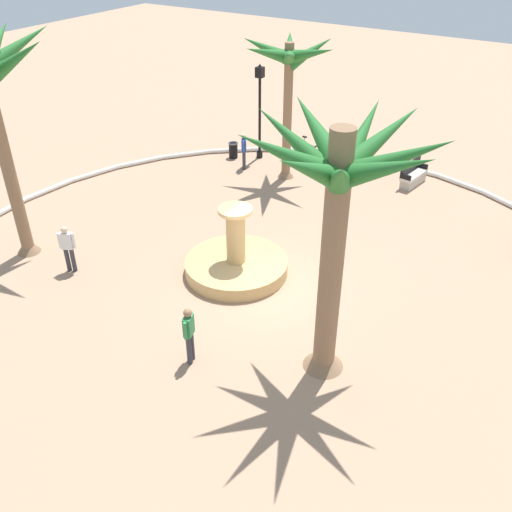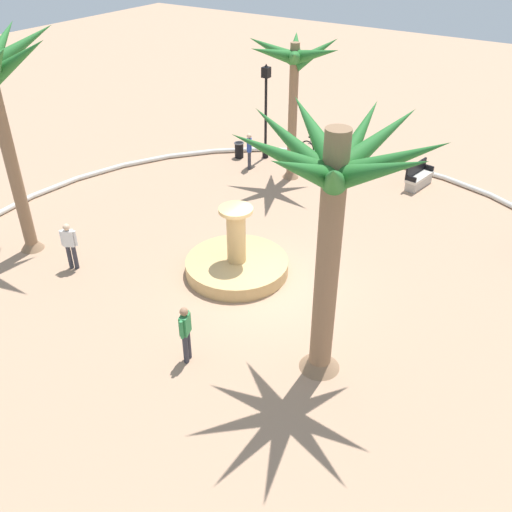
% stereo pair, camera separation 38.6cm
% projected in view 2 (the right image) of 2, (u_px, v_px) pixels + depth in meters
% --- Properties ---
extents(ground_plane, '(80.00, 80.00, 0.00)m').
position_uv_depth(ground_plane, '(264.00, 288.00, 17.47)').
color(ground_plane, tan).
extents(plaza_curb, '(22.40, 22.40, 0.20)m').
position_uv_depth(plaza_curb, '(264.00, 285.00, 17.41)').
color(plaza_curb, silver).
rests_on(plaza_curb, ground).
extents(fountain, '(3.30, 3.30, 2.32)m').
position_uv_depth(fountain, '(237.00, 263.00, 18.02)').
color(fountain, tan).
rests_on(fountain, ground).
extents(palm_tree_near_fountain, '(4.11, 3.89, 5.84)m').
position_uv_depth(palm_tree_near_fountain, '(294.00, 68.00, 21.80)').
color(palm_tree_near_fountain, '#8E6B4C').
rests_on(palm_tree_near_fountain, ground).
extents(palm_tree_by_curb, '(4.51, 4.51, 6.65)m').
position_uv_depth(palm_tree_by_curb, '(333.00, 194.00, 11.86)').
color(palm_tree_by_curb, '#8E6B4C').
rests_on(palm_tree_by_curb, ground).
extents(bench_southeast, '(0.74, 1.66, 1.00)m').
position_uv_depth(bench_southeast, '(418.00, 179.00, 23.38)').
color(bench_southeast, beige).
rests_on(bench_southeast, ground).
extents(lamppost, '(0.32, 0.32, 4.26)m').
position_uv_depth(lamppost, '(266.00, 104.00, 24.83)').
color(lamppost, black).
rests_on(lamppost, ground).
extents(trash_bin, '(0.46, 0.46, 0.73)m').
position_uv_depth(trash_bin, '(239.00, 150.00, 25.97)').
color(trash_bin, black).
rests_on(trash_bin, ground).
extents(bicycle_red_frame, '(1.72, 0.44, 0.94)m').
position_uv_depth(bicycle_red_frame, '(316.00, 150.00, 25.93)').
color(bicycle_red_frame, black).
rests_on(bicycle_red_frame, ground).
extents(person_cyclist_helmet, '(0.35, 0.47, 1.62)m').
position_uv_depth(person_cyclist_helmet, '(249.00, 149.00, 24.63)').
color(person_cyclist_helmet, '#33333D').
rests_on(person_cyclist_helmet, ground).
extents(person_cyclist_photo, '(0.29, 0.51, 1.70)m').
position_uv_depth(person_cyclist_photo, '(186.00, 331.00, 14.25)').
color(person_cyclist_photo, '#33333D').
rests_on(person_cyclist_photo, ground).
extents(person_pedestrian_stroll, '(0.47, 0.35, 1.64)m').
position_uv_depth(person_pedestrian_stroll, '(70.00, 244.00, 17.90)').
color(person_pedestrian_stroll, '#33333D').
rests_on(person_pedestrian_stroll, ground).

